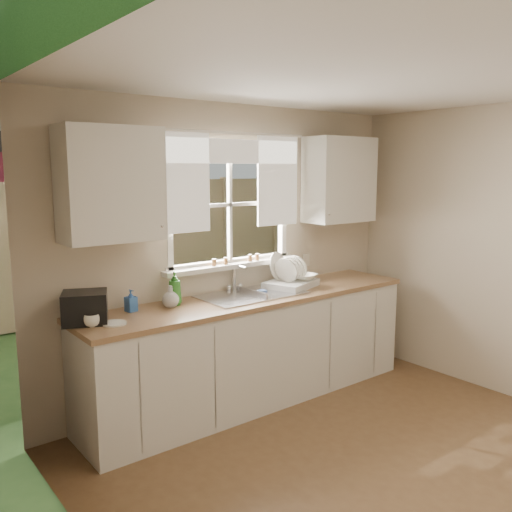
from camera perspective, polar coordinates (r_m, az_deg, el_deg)
ground at (r=3.78m, az=16.87°, el=-22.40°), size 4.00×4.00×0.00m
room_walls at (r=3.28m, az=18.81°, el=-4.02°), size 3.62×4.02×2.50m
ceiling at (r=3.28m, az=19.01°, el=18.20°), size 3.60×4.00×0.02m
window at (r=4.68m, az=-2.65°, el=3.39°), size 1.38×0.16×1.06m
curtains at (r=4.61m, az=-2.32°, el=8.89°), size 1.50×0.03×0.81m
base_cabinets at (r=4.66m, az=-0.23°, el=-9.90°), size 3.00×0.62×0.87m
countertop at (r=4.53m, az=-0.23°, el=-4.45°), size 3.04×0.65×0.04m
upper_cabinet_left at (r=3.94m, az=-15.05°, el=7.30°), size 0.70×0.33×0.80m
upper_cabinet_right at (r=5.28m, az=8.78°, el=7.92°), size 0.70×0.33×0.80m
wall_outlet at (r=5.28m, az=5.30°, el=-0.42°), size 0.08×0.01×0.12m
sill_jars at (r=4.68m, az=-1.99°, el=-0.37°), size 0.50×0.04×0.06m
backyard at (r=10.83m, az=-20.94°, el=16.61°), size 20.00×10.00×6.13m
sink at (r=4.56m, az=-0.48°, el=-5.01°), size 0.88×0.52×0.40m
dish_rack at (r=4.84m, az=3.62°, el=-2.49°), size 0.55×0.48×0.31m
bowl at (r=4.88m, az=5.15°, el=-2.19°), size 0.24×0.24×0.05m
soap_bottle_a at (r=4.24m, az=-8.54°, el=-3.35°), size 0.13×0.13×0.27m
soap_bottle_b at (r=4.13m, az=-13.04°, el=-4.60°), size 0.08×0.09×0.16m
soap_bottle_c at (r=4.20m, az=-8.99°, el=-4.22°), size 0.14×0.14×0.17m
saucer at (r=3.84m, az=-14.72°, el=-6.88°), size 0.17×0.17×0.01m
cup at (r=3.81m, az=-16.89°, el=-6.49°), size 0.13×0.13×0.09m
black_appliance at (r=3.90m, az=-17.56°, el=-5.18°), size 0.37×0.35×0.22m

